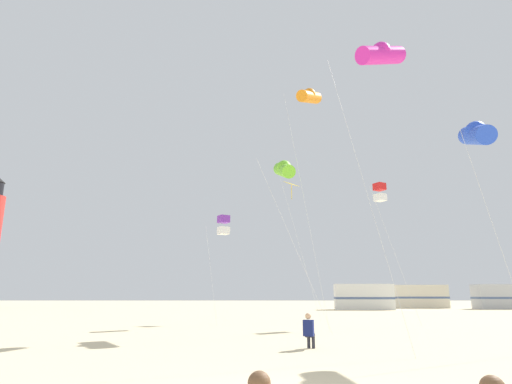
% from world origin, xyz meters
% --- Properties ---
extents(kite_flyer_standing, '(0.45, 0.56, 1.16)m').
position_xyz_m(kite_flyer_standing, '(1.17, 8.00, 0.61)').
color(kite_flyer_standing, navy).
rests_on(kite_flyer_standing, ground).
extents(kite_tube_magenta, '(3.27, 3.05, 11.61)m').
position_xyz_m(kite_tube_magenta, '(4.30, 8.03, 10.90)').
color(kite_tube_magenta, silver).
rests_on(kite_tube_magenta, ground).
extents(kite_tube_blue, '(1.47, 2.59, 8.20)m').
position_xyz_m(kite_tube_blue, '(7.51, 7.82, 7.49)').
color(kite_tube_blue, silver).
rests_on(kite_tube_blue, ground).
extents(kite_tube_lime, '(3.45, 3.27, 8.87)m').
position_xyz_m(kite_tube_lime, '(0.89, 14.64, 8.17)').
color(kite_tube_lime, silver).
rests_on(kite_tube_lime, ground).
extents(kite_box_scarlet, '(2.58, 1.94, 8.57)m').
position_xyz_m(kite_box_scarlet, '(7.22, 19.08, 7.99)').
color(kite_box_scarlet, silver).
rests_on(kite_box_scarlet, ground).
extents(kite_diamond_gold, '(2.69, 2.34, 10.06)m').
position_xyz_m(kite_diamond_gold, '(2.12, 24.10, 9.43)').
color(kite_diamond_gold, silver).
rests_on(kite_diamond_gold, ground).
extents(kite_tube_orange, '(2.48, 2.80, 13.84)m').
position_xyz_m(kite_tube_orange, '(2.55, 16.17, 13.13)').
color(kite_tube_orange, silver).
rests_on(kite_tube_orange, ground).
extents(kite_box_violet, '(1.51, 1.51, 6.39)m').
position_xyz_m(kite_box_violet, '(-2.57, 18.47, 5.81)').
color(kite_box_violet, silver).
rests_on(kite_box_violet, ground).
extents(rv_van_white, '(6.58, 2.75, 2.80)m').
position_xyz_m(rv_van_white, '(11.54, 42.18, 1.39)').
color(rv_van_white, white).
rests_on(rv_van_white, ground).
extents(rv_van_cream, '(6.61, 2.87, 2.80)m').
position_xyz_m(rv_van_cream, '(19.96, 47.64, 1.39)').
color(rv_van_cream, beige).
rests_on(rv_van_cream, ground).
extents(rv_van_silver, '(6.50, 2.52, 2.80)m').
position_xyz_m(rv_van_silver, '(28.31, 44.11, 1.39)').
color(rv_van_silver, '#B7BABF').
rests_on(rv_van_silver, ground).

